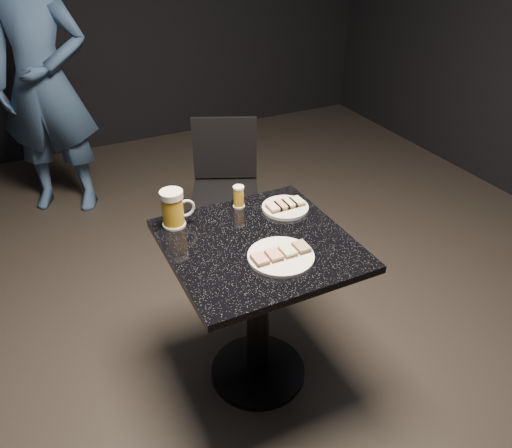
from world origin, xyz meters
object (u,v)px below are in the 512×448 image
(plate_large, at_px, (281,257))
(beer_tumbler, at_px, (239,197))
(table, at_px, (258,289))
(beer_mug, at_px, (173,208))
(patron, at_px, (43,83))
(chair, at_px, (225,183))
(plate_small, at_px, (285,208))

(plate_large, bearing_deg, beer_tumbler, 87.62)
(table, bearing_deg, beer_tumbler, 81.03)
(beer_mug, bearing_deg, table, -45.39)
(patron, relative_size, beer_tumbler, 18.20)
(plate_large, height_order, chair, chair)
(patron, bearing_deg, beer_tumbler, -46.37)
(table, xyz_separation_m, beer_tumbler, (0.04, 0.28, 0.29))
(plate_large, relative_size, beer_tumbler, 2.55)
(beer_tumbler, bearing_deg, table, -98.97)
(beer_mug, height_order, beer_tumbler, beer_mug)
(plate_large, distance_m, chair, 1.14)
(patron, distance_m, beer_tumbler, 1.87)
(plate_small, relative_size, beer_tumbler, 2.06)
(plate_large, relative_size, chair, 0.29)
(patron, distance_m, beer_mug, 1.81)
(patron, height_order, chair, patron)
(chair, bearing_deg, beer_tumbler, -107.59)
(chair, bearing_deg, patron, 126.29)
(beer_mug, xyz_separation_m, chair, (0.51, 0.70, -0.33))
(beer_tumbler, bearing_deg, plate_large, -92.38)
(plate_small, bearing_deg, plate_large, -121.52)
(plate_small, relative_size, table, 0.27)
(plate_small, height_order, beer_tumbler, beer_tumbler)
(plate_large, bearing_deg, chair, 78.04)
(patron, relative_size, chair, 2.08)
(plate_small, xyz_separation_m, patron, (-0.76, 1.88, 0.13))
(patron, xyz_separation_m, beer_tumbler, (0.59, -1.77, -0.09))
(table, relative_size, beer_tumbler, 7.65)
(plate_small, bearing_deg, patron, 112.06)
(plate_small, bearing_deg, table, -141.40)
(plate_small, xyz_separation_m, beer_tumbler, (-0.17, 0.11, 0.04))
(beer_mug, bearing_deg, patron, 99.22)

